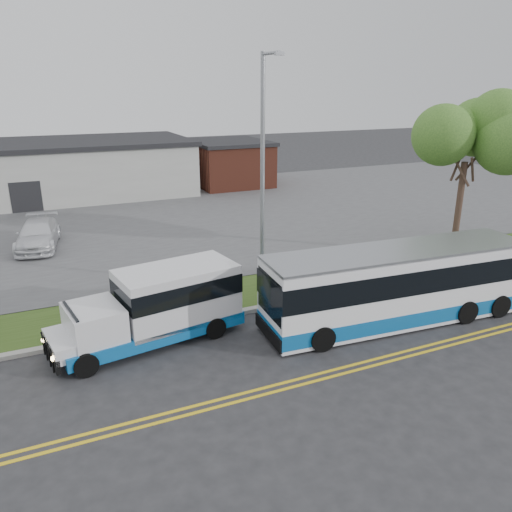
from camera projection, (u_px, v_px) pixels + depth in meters
name	position (u px, v px, depth m)	size (l,w,h in m)	color
ground	(219.00, 332.00, 17.92)	(140.00, 140.00, 0.00)	#28282B
lane_line_north	(264.00, 388.00, 14.60)	(70.00, 0.12, 0.01)	yellow
lane_line_south	(269.00, 393.00, 14.34)	(70.00, 0.12, 0.01)	yellow
curb	(209.00, 318.00, 18.85)	(80.00, 0.30, 0.15)	#9E9B93
verge	(195.00, 301.00, 20.41)	(80.00, 3.30, 0.10)	#324A18
parking_lot	(129.00, 220.00, 32.59)	(80.00, 25.00, 0.10)	#4C4C4F
commercial_building	(24.00, 171.00, 38.21)	(25.40, 10.40, 4.35)	#9E9E99
brick_wing	(229.00, 163.00, 43.80)	(6.30, 7.30, 3.90)	brown
tree_east	(469.00, 134.00, 23.92)	(5.20, 5.20, 8.33)	#3C2921
streetlight_near	(263.00, 170.00, 19.75)	(0.35, 1.53, 9.50)	gray
shuttle_bus	(161.00, 303.00, 17.06)	(6.75, 3.09, 2.50)	#0E599F
transit_bus	(397.00, 285.00, 18.36)	(10.34, 3.05, 2.83)	white
parked_car_b	(38.00, 234.00, 26.82)	(1.99, 4.89, 1.42)	silver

